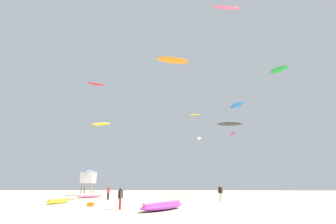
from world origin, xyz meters
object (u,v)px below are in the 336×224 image
Objects in this scene: kite_aloft_0 at (230,124)px; kite_aloft_9 at (227,8)px; kite_grounded_mid at (90,196)px; kite_aloft_4 at (173,60)px; kite_aloft_1 at (279,70)px; kite_aloft_3 at (96,84)px; person_midground at (108,192)px; kite_grounded_near at (58,201)px; person_left at (220,192)px; kite_aloft_2 at (233,133)px; person_foreground at (120,196)px; kite_aloft_6 at (199,138)px; lifeguard_tower at (88,176)px; kite_aloft_8 at (237,105)px; gear_bag at (91,204)px; kite_aloft_5 at (101,124)px; kite_aloft_7 at (194,115)px; cooler_box at (177,203)px; kite_grounded_far at (163,206)px.

kite_aloft_9 reaches higher than kite_aloft_0.
kite_grounded_mid is 21.34m from kite_aloft_4.
kite_aloft_1 reaches higher than kite_aloft_3.
kite_grounded_near is at bearing 78.17° from person_midground.
kite_aloft_9 reaches higher than kite_aloft_3.
kite_aloft_9 is (7.45, 0.88, 8.18)m from kite_aloft_4.
kite_aloft_4 is at bearing -82.88° from person_left.
kite_grounded_near is 1.00× the size of kite_aloft_0.
kite_grounded_near is at bearing -137.81° from kite_aloft_2.
person_left reaches higher than person_foreground.
kite_grounded_mid is 0.86× the size of kite_aloft_9.
person_foreground is 0.59× the size of kite_aloft_6.
kite_aloft_3 is 1.09× the size of kite_aloft_6.
kite_grounded_near is at bearing -79.69° from lifeguard_tower.
kite_aloft_9 is at bearing -100.23° from kite_aloft_2.
kite_aloft_6 is 11.01m from kite_aloft_8.
kite_aloft_5 is (-5.54, 19.06, 11.21)m from gear_bag.
kite_aloft_4 reaches higher than person_foreground.
kite_aloft_7 is at bearing -107.66° from person_midground.
lifeguard_tower is at bearing 144.17° from kite_aloft_5.
cooler_box is (8.34, -6.63, -0.77)m from person_midground.
person_foreground is 25.48m from kite_aloft_5.
person_foreground is 0.45× the size of kite_aloft_0.
kite_aloft_6 is at bearing 81.09° from kite_grounded_far.
cooler_box is 0.16× the size of kite_aloft_1.
person_foreground reaches higher than kite_grounded_far.
kite_aloft_8 reaches higher than kite_aloft_4.
kite_aloft_4 is at bearing -124.73° from kite_aloft_2.
kite_aloft_1 is 32.59m from kite_aloft_3.
kite_aloft_8 is at bearing -118.87° from person_midground.
kite_aloft_5 is (1.85, -1.34, 8.32)m from lifeguard_tower.
kite_aloft_3 is at bearing 99.74° from kite_grounded_near.
person_midground reaches higher than gear_bag.
lifeguard_tower is 25.18m from kite_aloft_2.
gear_bag is at bearing -70.06° from lifeguard_tower.
kite_aloft_0 is 13.77m from kite_aloft_7.
person_foreground is at bearing -116.39° from kite_aloft_8.
person_foreground is 0.39× the size of lifeguard_tower.
kite_aloft_8 reaches higher than person_left.
cooler_box is 33.60m from kite_aloft_1.
kite_grounded_near is 1.04× the size of kite_aloft_5.
person_foreground is 0.45× the size of kite_aloft_2.
person_midground is 14.95m from kite_aloft_5.
person_midground is 12.92m from lifeguard_tower.
kite_aloft_3 is at bearing 109.74° from gear_bag.
kite_aloft_5 reaches higher than kite_grounded_far.
kite_aloft_6 is (18.41, 8.28, -8.47)m from kite_aloft_3.
gear_bag is 22.79m from kite_aloft_5.
kite_aloft_3 is (-6.09, 10.52, 17.84)m from person_midground.
kite_aloft_1 is at bearing 27.15° from person_foreground.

